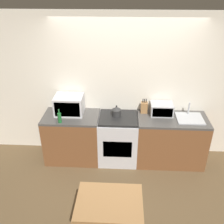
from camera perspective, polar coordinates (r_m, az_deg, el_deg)
name	(u,v)px	position (r m, az deg, el deg)	size (l,w,h in m)	color
ground_plane	(123,192)	(4.21, 2.52, -17.83)	(16.00, 16.00, 0.00)	brown
wall_back	(125,88)	(4.46, 3.10, 5.46)	(10.00, 0.06, 2.60)	silver
counter_left_run	(73,137)	(4.66, -8.95, -5.67)	(0.98, 0.62, 0.90)	brown
counter_right_run	(170,140)	(4.65, 13.17, -6.25)	(1.20, 0.62, 0.90)	brown
stove_range	(118,139)	(4.57, 1.38, -6.09)	(0.69, 0.62, 0.90)	silver
kettle	(116,111)	(4.33, 1.03, 0.16)	(0.16, 0.16, 0.20)	#2D2D2D
microwave	(69,105)	(4.44, -9.75, 1.64)	(0.49, 0.38, 0.33)	silver
bottle	(60,118)	(4.22, -11.90, -1.24)	(0.06, 0.06, 0.24)	#1E662D
knife_block	(144,107)	(4.46, 7.35, 1.04)	(0.12, 0.09, 0.27)	#9E7042
toaster_oven	(162,109)	(4.45, 11.27, 0.68)	(0.39, 0.29, 0.21)	#ADAFB5
sink_basin	(190,118)	(4.47, 17.32, -1.30)	(0.45, 0.41, 0.24)	#ADAFB5
dining_table	(109,209)	(3.14, -0.61, -21.33)	(0.77, 0.58, 0.77)	#9E7042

